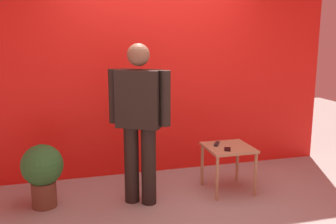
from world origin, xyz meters
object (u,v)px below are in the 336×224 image
at_px(cell_phone, 227,149).
at_px(side_table, 228,153).
at_px(standing_person, 139,116).
at_px(potted_plant, 43,170).
at_px(tv_remote, 217,144).

bearing_deg(cell_phone, side_table, 84.01).
bearing_deg(standing_person, side_table, 2.40).
bearing_deg(standing_person, cell_phone, -3.94).
bearing_deg(potted_plant, cell_phone, -6.68).
xyz_separation_m(standing_person, side_table, (1.06, 0.04, -0.51)).
distance_m(cell_phone, potted_plant, 2.03).
relative_size(standing_person, potted_plant, 2.52).
distance_m(cell_phone, tv_remote, 0.22).
height_order(side_table, tv_remote, tv_remote).
relative_size(standing_person, side_table, 3.20).
bearing_deg(side_table, standing_person, -177.60).
bearing_deg(cell_phone, tv_remote, 123.94).
bearing_deg(tv_remote, cell_phone, -48.62).
distance_m(side_table, tv_remote, 0.17).
height_order(standing_person, tv_remote, standing_person).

